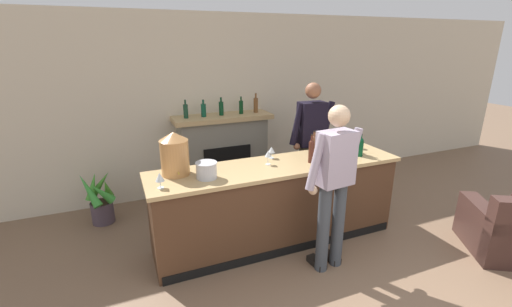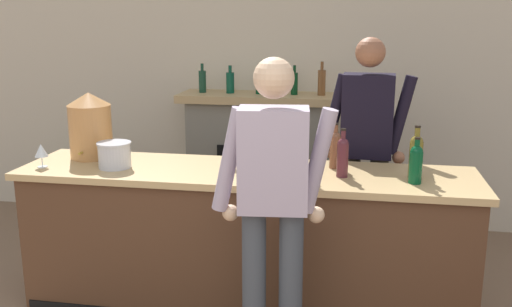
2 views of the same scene
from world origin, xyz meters
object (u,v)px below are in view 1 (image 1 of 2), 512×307
Objects in this scene: person_bartender at (311,142)px; wine_bottle_riesling_slim at (360,146)px; person_customer at (334,183)px; wine_glass_mid_counter at (268,154)px; copper_dispenser at (174,153)px; wine_bottle_burgundy_dark at (327,148)px; wine_bottle_rose_blush at (314,144)px; wine_bottle_chardonnay_pale at (311,150)px; armchair_black at (510,233)px; wine_bottle_port_short at (355,142)px; wine_glass_front_left at (271,150)px; ice_bucket_steel at (206,170)px; fireplace_stone at (223,154)px; wine_glass_front_right at (160,177)px; potted_plant_corner at (100,200)px.

wine_bottle_riesling_slim is (0.28, -0.67, 0.10)m from person_bartender.
wine_glass_mid_counter is at bearing 118.35° from person_customer.
copper_dispenser is 2.21m from wine_bottle_riesling_slim.
wine_glass_mid_counter is (-0.73, 0.09, -0.01)m from wine_bottle_burgundy_dark.
wine_bottle_rose_blush reaches higher than wine_glass_mid_counter.
wine_glass_mid_counter is at bearing 165.53° from wine_bottle_chardonnay_pale.
wine_bottle_port_short is at bearing 133.97° from armchair_black.
person_bartender is at bearing 63.06° from wine_bottle_rose_blush.
armchair_black is at bearing -31.85° from wine_bottle_chardonnay_pale.
person_bartender is 0.64m from wine_bottle_port_short.
person_bartender is 12.65× the size of wine_glass_front_left.
person_customer reaches higher than wine_bottle_chardonnay_pale.
wine_bottle_chardonnay_pale is at bearing 0.08° from ice_bucket_steel.
wine_glass_mid_counter is (-0.39, 0.73, 0.13)m from person_customer.
copper_dispenser is at bearing 174.24° from wine_glass_mid_counter.
person_bartender reaches higher than fireplace_stone.
armchair_black is 2.87m from wine_glass_front_left.
wine_bottle_rose_blush is 1.91× the size of wine_glass_front_right.
wine_bottle_chardonnay_pale reaches higher than ice_bucket_steel.
wine_bottle_chardonnay_pale is 0.51m from wine_glass_mid_counter.
armchair_black is 2.44m from wine_bottle_chardonnay_pale.
person_customer is (-2.03, 0.60, 0.72)m from armchair_black.
wine_glass_front_left is (0.19, -1.36, 0.44)m from fireplace_stone.
wine_glass_mid_counter is (1.87, -1.26, 0.78)m from potted_plant_corner.
copper_dispenser is 1.36× the size of wine_bottle_chardonnay_pale.
person_bartender is 0.77m from wine_bottle_chardonnay_pale.
wine_bottle_port_short reaches higher than wine_glass_front_left.
wine_bottle_port_short is at bearing 7.58° from wine_bottle_chardonnay_pale.
wine_bottle_rose_blush is (-0.21, -0.40, 0.11)m from person_bartender.
wine_bottle_riesling_slim is 1.09m from wine_glass_front_left.
ice_bucket_steel is at bearing -40.25° from copper_dispenser.
potted_plant_corner is 0.42× the size of person_customer.
armchair_black is at bearing -20.68° from ice_bucket_steel.
potted_plant_corner is 3.04m from wine_bottle_burgundy_dark.
wine_glass_front_left is 0.87× the size of wine_glass_mid_counter.
wine_bottle_burgundy_dark is (0.79, -1.64, 0.48)m from fireplace_stone.
fireplace_stone reaches higher than wine_bottle_port_short.
person_customer is 1.71m from wine_glass_front_right.
armchair_black is 3.86m from copper_dispenser.
copper_dispenser is at bearing 171.37° from wine_bottle_chardonnay_pale.
potted_plant_corner is 5.13× the size of wine_glass_front_left.
wine_bottle_port_short is (0.29, -0.56, 0.12)m from person_bartender.
wine_bottle_port_short is at bearing -22.94° from potted_plant_corner.
wine_glass_front_right is (-1.36, -0.40, 0.01)m from wine_glass_front_left.
armchair_black is at bearing -22.52° from copper_dispenser.
wine_bottle_riesling_slim reaches higher than wine_glass_front_right.
copper_dispenser reaches higher than wine_glass_front_right.
person_bartender is (0.94, -1.03, 0.37)m from fireplace_stone.
fireplace_stone reaches higher than wine_glass_front_right.
person_bartender reaches higher than wine_glass_front_right.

